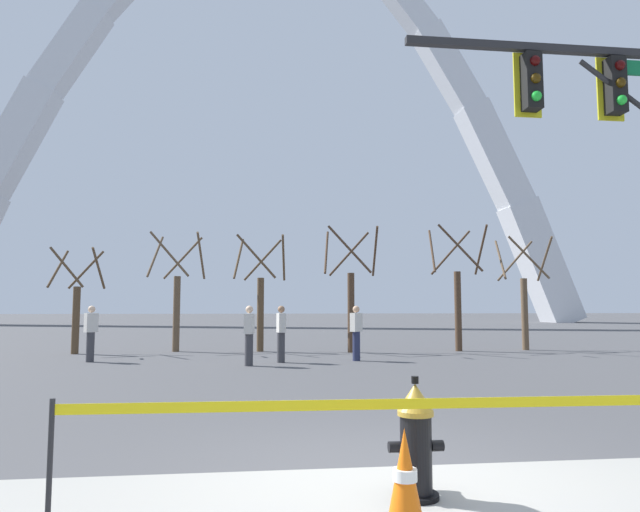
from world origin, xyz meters
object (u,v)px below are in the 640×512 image
object	(u,v)px
traffic_signal_gantry	(634,147)
pedestrian_near_trees	(91,333)
pedestrian_walking_left	(249,335)
fire_hydrant	(416,440)
monument_arch	(267,125)
traffic_cone_by_hydrant	(405,483)
pedestrian_standing_center	(356,332)
pedestrian_walking_right	(281,333)

from	to	relation	value
traffic_signal_gantry	pedestrian_near_trees	bearing A→B (deg)	140.13
traffic_signal_gantry	pedestrian_walking_left	xyz separation A→B (m)	(-6.01, 7.18, -3.25)
fire_hydrant	monument_arch	world-z (taller)	monument_arch
traffic_signal_gantry	monument_arch	distance (m)	47.67
fire_hydrant	traffic_signal_gantry	distance (m)	6.73
traffic_cone_by_hydrant	fire_hydrant	bearing A→B (deg)	68.23
traffic_signal_gantry	pedestrian_standing_center	distance (m)	9.31
monument_arch	fire_hydrant	bearing A→B (deg)	-89.80
traffic_signal_gantry	pedestrian_walking_left	bearing A→B (deg)	129.95
pedestrian_walking_right	fire_hydrant	bearing A→B (deg)	-87.26
pedestrian_standing_center	pedestrian_walking_right	distance (m)	2.22
pedestrian_walking_left	traffic_cone_by_hydrant	bearing A→B (deg)	-84.23
fire_hydrant	pedestrian_walking_right	xyz separation A→B (m)	(-0.54, 11.33, 0.35)
pedestrian_standing_center	pedestrian_walking_right	size ratio (longest dim) A/B	1.00
pedestrian_walking_left	pedestrian_walking_right	bearing A→B (deg)	41.36
traffic_cone_by_hydrant	traffic_signal_gantry	distance (m)	7.37
pedestrian_standing_center	pedestrian_near_trees	world-z (taller)	same
fire_hydrant	traffic_cone_by_hydrant	world-z (taller)	fire_hydrant
pedestrian_standing_center	traffic_cone_by_hydrant	bearing A→B (deg)	-98.99
traffic_signal_gantry	pedestrian_standing_center	size ratio (longest dim) A/B	3.77
traffic_cone_by_hydrant	pedestrian_walking_right	distance (m)	12.08
traffic_cone_by_hydrant	pedestrian_standing_center	bearing A→B (deg)	81.01
traffic_signal_gantry	pedestrian_walking_left	size ratio (longest dim) A/B	3.77
traffic_cone_by_hydrant	pedestrian_standing_center	size ratio (longest dim) A/B	0.46
pedestrian_walking_left	fire_hydrant	bearing A→B (deg)	-82.25
monument_arch	pedestrian_standing_center	size ratio (longest dim) A/B	39.27
fire_hydrant	pedestrian_standing_center	size ratio (longest dim) A/B	0.62
pedestrian_walking_left	monument_arch	bearing A→B (deg)	88.08
pedestrian_near_trees	pedestrian_walking_right	bearing A→B (deg)	-8.48
pedestrian_walking_right	pedestrian_near_trees	size ratio (longest dim) A/B	1.00
traffic_cone_by_hydrant	monument_arch	distance (m)	52.54
fire_hydrant	pedestrian_standing_center	distance (m)	11.71
pedestrian_walking_left	pedestrian_near_trees	xyz separation A→B (m)	(-4.48, 1.59, 0.00)
pedestrian_near_trees	traffic_signal_gantry	bearing A→B (deg)	-39.87
pedestrian_walking_left	pedestrian_standing_center	bearing A→B (deg)	18.64
traffic_signal_gantry	pedestrian_walking_left	world-z (taller)	traffic_signal_gantry
fire_hydrant	pedestrian_walking_left	xyz separation A→B (m)	(-1.43, 10.55, 0.35)
pedestrian_walking_left	pedestrian_near_trees	distance (m)	4.76
traffic_signal_gantry	pedestrian_walking_right	xyz separation A→B (m)	(-5.12, 7.97, -3.25)
traffic_signal_gantry	pedestrian_near_trees	world-z (taller)	traffic_signal_gantry
pedestrian_walking_left	pedestrian_near_trees	bearing A→B (deg)	160.52
pedestrian_near_trees	pedestrian_walking_left	bearing A→B (deg)	-19.48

